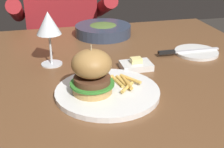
{
  "coord_description": "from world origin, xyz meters",
  "views": [
    {
      "loc": [
        -0.21,
        -0.91,
        1.13
      ],
      "look_at": [
        -0.03,
        -0.17,
        0.78
      ],
      "focal_mm": 50.0,
      "sensor_mm": 36.0,
      "label": 1
    }
  ],
  "objects_px": {
    "soup_bowl": "(103,30)",
    "diner_person": "(63,44)",
    "butter_dish": "(136,65)",
    "main_plate": "(107,92)",
    "bread_plate": "(196,52)",
    "burger_sandwich": "(92,72)",
    "table_knife": "(183,51)",
    "wine_glass": "(48,25)"
  },
  "relations": [
    {
      "from": "soup_bowl",
      "to": "diner_person",
      "type": "bearing_deg",
      "value": 107.31
    },
    {
      "from": "butter_dish",
      "to": "main_plate",
      "type": "bearing_deg",
      "value": -130.95
    },
    {
      "from": "bread_plate",
      "to": "soup_bowl",
      "type": "height_order",
      "value": "soup_bowl"
    },
    {
      "from": "burger_sandwich",
      "to": "table_knife",
      "type": "height_order",
      "value": "burger_sandwich"
    },
    {
      "from": "wine_glass",
      "to": "soup_bowl",
      "type": "bearing_deg",
      "value": 49.08
    },
    {
      "from": "main_plate",
      "to": "table_knife",
      "type": "bearing_deg",
      "value": 34.39
    },
    {
      "from": "bread_plate",
      "to": "soup_bowl",
      "type": "xyz_separation_m",
      "value": [
        -0.28,
        0.29,
        0.02
      ]
    },
    {
      "from": "table_knife",
      "to": "butter_dish",
      "type": "bearing_deg",
      "value": -158.89
    },
    {
      "from": "bread_plate",
      "to": "butter_dish",
      "type": "relative_size",
      "value": 1.59
    },
    {
      "from": "main_plate",
      "to": "soup_bowl",
      "type": "height_order",
      "value": "soup_bowl"
    },
    {
      "from": "main_plate",
      "to": "diner_person",
      "type": "bearing_deg",
      "value": 92.24
    },
    {
      "from": "wine_glass",
      "to": "main_plate",
      "type": "bearing_deg",
      "value": -61.9
    },
    {
      "from": "main_plate",
      "to": "wine_glass",
      "type": "distance_m",
      "value": 0.3
    },
    {
      "from": "burger_sandwich",
      "to": "butter_dish",
      "type": "height_order",
      "value": "burger_sandwich"
    },
    {
      "from": "butter_dish",
      "to": "diner_person",
      "type": "distance_m",
      "value": 0.84
    },
    {
      "from": "burger_sandwich",
      "to": "soup_bowl",
      "type": "distance_m",
      "value": 0.53
    },
    {
      "from": "wine_glass",
      "to": "table_knife",
      "type": "bearing_deg",
      "value": -2.64
    },
    {
      "from": "bread_plate",
      "to": "diner_person",
      "type": "distance_m",
      "value": 0.85
    },
    {
      "from": "main_plate",
      "to": "bread_plate",
      "type": "bearing_deg",
      "value": 30.58
    },
    {
      "from": "table_knife",
      "to": "wine_glass",
      "type": "bearing_deg",
      "value": 177.36
    },
    {
      "from": "main_plate",
      "to": "burger_sandwich",
      "type": "xyz_separation_m",
      "value": [
        -0.04,
        -0.0,
        0.07
      ]
    },
    {
      "from": "bread_plate",
      "to": "diner_person",
      "type": "height_order",
      "value": "diner_person"
    },
    {
      "from": "soup_bowl",
      "to": "main_plate",
      "type": "bearing_deg",
      "value": -101.11
    },
    {
      "from": "burger_sandwich",
      "to": "soup_bowl",
      "type": "bearing_deg",
      "value": 74.64
    },
    {
      "from": "table_knife",
      "to": "diner_person",
      "type": "relative_size",
      "value": 0.19
    },
    {
      "from": "main_plate",
      "to": "table_knife",
      "type": "xyz_separation_m",
      "value": [
        0.32,
        0.22,
        0.01
      ]
    },
    {
      "from": "butter_dish",
      "to": "diner_person",
      "type": "bearing_deg",
      "value": 101.54
    },
    {
      "from": "burger_sandwich",
      "to": "butter_dish",
      "type": "relative_size",
      "value": 1.35
    },
    {
      "from": "soup_bowl",
      "to": "table_knife",
      "type": "bearing_deg",
      "value": -51.78
    },
    {
      "from": "wine_glass",
      "to": "butter_dish",
      "type": "xyz_separation_m",
      "value": [
        0.26,
        -0.1,
        -0.12
      ]
    },
    {
      "from": "table_knife",
      "to": "butter_dish",
      "type": "height_order",
      "value": "butter_dish"
    },
    {
      "from": "soup_bowl",
      "to": "wine_glass",
      "type": "bearing_deg",
      "value": -130.92
    },
    {
      "from": "bread_plate",
      "to": "butter_dish",
      "type": "bearing_deg",
      "value": -162.97
    },
    {
      "from": "butter_dish",
      "to": "diner_person",
      "type": "xyz_separation_m",
      "value": [
        -0.16,
        0.8,
        -0.19
      ]
    },
    {
      "from": "main_plate",
      "to": "butter_dish",
      "type": "distance_m",
      "value": 0.19
    },
    {
      "from": "diner_person",
      "to": "butter_dish",
      "type": "bearing_deg",
      "value": -78.46
    },
    {
      "from": "diner_person",
      "to": "burger_sandwich",
      "type": "bearing_deg",
      "value": -90.23
    },
    {
      "from": "butter_dish",
      "to": "soup_bowl",
      "type": "xyz_separation_m",
      "value": [
        -0.03,
        0.36,
        0.01
      ]
    },
    {
      "from": "main_plate",
      "to": "butter_dish",
      "type": "bearing_deg",
      "value": 49.05
    },
    {
      "from": "table_knife",
      "to": "diner_person",
      "type": "height_order",
      "value": "diner_person"
    },
    {
      "from": "wine_glass",
      "to": "diner_person",
      "type": "height_order",
      "value": "diner_person"
    },
    {
      "from": "bread_plate",
      "to": "soup_bowl",
      "type": "bearing_deg",
      "value": 134.02
    }
  ]
}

